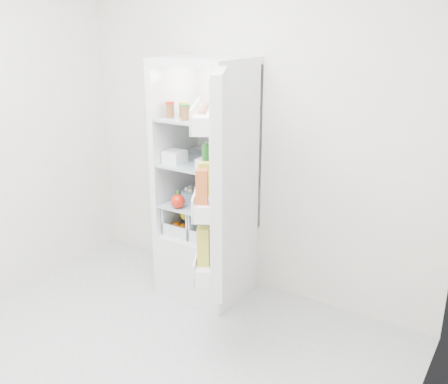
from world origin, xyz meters
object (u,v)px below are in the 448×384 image
Objects in this scene: red_cabbage at (223,196)px; fridge_door at (215,187)px; mushroom_bowl at (192,196)px; refrigerator at (210,210)px.

fridge_door is (0.29, -0.54, 0.27)m from red_cabbage.
red_cabbage is 0.67m from fridge_door.
mushroom_bowl is at bearing -172.54° from red_cabbage.
refrigerator is 0.86m from fridge_door.
refrigerator is 10.96× the size of mushroom_bowl.
red_cabbage is at bearing -21.37° from refrigerator.
mushroom_bowl is (-0.25, -0.03, -0.04)m from red_cabbage.
red_cabbage is at bearing 7.46° from mushroom_bowl.
refrigerator is 1.38× the size of fridge_door.
red_cabbage is 0.12× the size of fridge_door.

